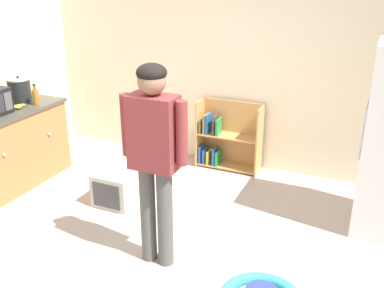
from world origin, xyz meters
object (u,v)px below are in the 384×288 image
Objects in this scene: bookshelf at (225,139)px; crock_pot at (19,90)px; banana_bunch at (20,106)px; pet_carrier at (121,185)px; standing_person at (154,149)px; amber_bottle at (36,97)px.

crock_pot is (-2.18, -1.11, 0.67)m from bookshelf.
crock_pot is 1.97× the size of banana_bunch.
bookshelf is 1.54× the size of pet_carrier.
standing_person reaches higher than amber_bottle.
pet_carrier is 1.45m from banana_bunch.
standing_person reaches higher than crock_pot.
standing_person is at bearing -19.45° from banana_bunch.
banana_bunch is 0.21m from amber_bottle.
pet_carrier is at bearing 1.86° from banana_bunch.
standing_person is 1.46m from pet_carrier.
crock_pot is at bearing 157.23° from standing_person.
standing_person is at bearing -42.09° from pet_carrier.
standing_person is at bearing -22.77° from crock_pot.
pet_carrier is at bearing 137.91° from standing_person.
amber_bottle reaches higher than pet_carrier.
amber_bottle is at bearing -148.93° from bookshelf.
banana_bunch reaches higher than bookshelf.
banana_bunch is (-1.97, -1.33, 0.56)m from bookshelf.
pet_carrier is (-0.73, -1.29, -0.19)m from bookshelf.
amber_bottle is (-1.17, 0.15, 0.82)m from pet_carrier.
standing_person is 2.25m from banana_bunch.
amber_bottle is at bearing -8.38° from crock_pot.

